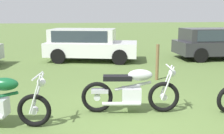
% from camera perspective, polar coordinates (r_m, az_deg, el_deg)
% --- Properties ---
extents(ground_plane, '(120.00, 120.00, 0.00)m').
position_cam_1_polar(ground_plane, '(5.60, 5.05, -10.50)').
color(ground_plane, '#567038').
extents(motorcycle_silver, '(2.07, 0.73, 1.02)m').
position_cam_1_polar(motorcycle_silver, '(5.67, 4.24, -5.06)').
color(motorcycle_silver, black).
rests_on(motorcycle_silver, ground).
extents(car_white, '(4.38, 2.94, 1.43)m').
position_cam_1_polar(car_white, '(12.02, -5.28, 5.32)').
color(car_white, silver).
rests_on(car_white, ground).
extents(car_charcoal, '(4.72, 2.26, 1.43)m').
position_cam_1_polar(car_charcoal, '(13.51, 22.42, 5.18)').
color(car_charcoal, '#2D2D33').
rests_on(car_charcoal, ground).
extents(fence_post_wooden, '(0.10, 0.10, 1.15)m').
position_cam_1_polar(fence_post_wooden, '(8.56, 9.71, 1.02)').
color(fence_post_wooden, brown).
rests_on(fence_post_wooden, ground).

